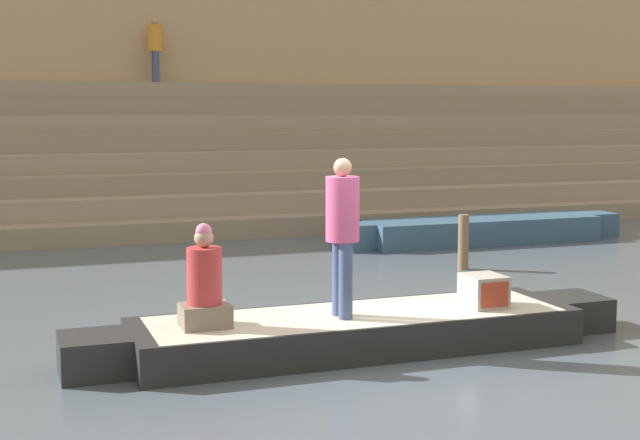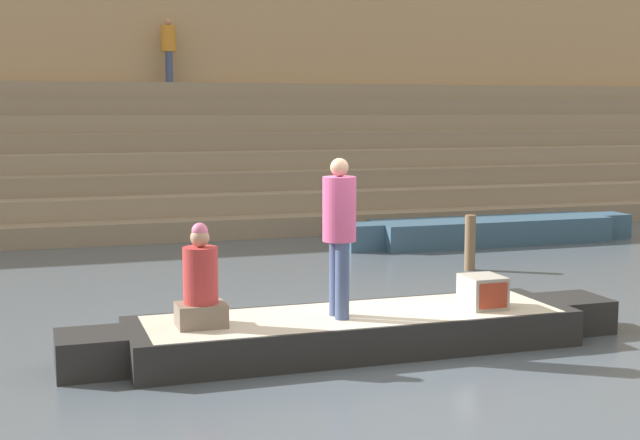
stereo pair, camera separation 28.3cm
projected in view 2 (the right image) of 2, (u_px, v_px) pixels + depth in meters
The scene contains 10 objects.
ground_plane at pixel (373, 347), 9.92m from camera, with size 120.00×120.00×0.00m, color #4C5660.
ghat_steps at pixel (183, 170), 21.56m from camera, with size 36.00×6.20×3.32m.
back_wall at pixel (163, 25), 23.74m from camera, with size 34.20×1.28×9.80m.
rowboat_main at pixel (354, 330), 9.82m from camera, with size 6.34×1.49×0.40m.
person_standing at pixel (339, 227), 9.52m from camera, with size 0.36×0.36×1.72m.
person_rowing at pixel (201, 286), 9.18m from camera, with size 0.51×0.40×1.08m.
tv_set at pixel (483, 292), 10.09m from camera, with size 0.42×0.49×0.37m.
moored_boat_shore at pixel (491, 230), 17.62m from camera, with size 6.14×1.21×0.49m.
mooring_post at pixel (470, 243), 14.64m from camera, with size 0.18×0.18×0.92m, color brown.
person_on_steps at pixel (169, 46), 22.88m from camera, with size 0.37×0.37×1.64m.
Camera 2 is at (-3.58, -8.99, 2.63)m, focal length 50.00 mm.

